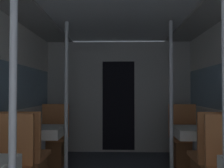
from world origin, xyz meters
The scene contains 9 objects.
ceiling_panel centered at (0.00, 1.82, 2.25)m, with size 2.94×6.43×0.07m.
bulkhead_far centered at (0.00, 3.96, 1.10)m, with size 2.88×0.09×2.21m.
support_pole_left_0 centered at (-0.74, 0.64, 1.10)m, with size 0.05×0.05×2.21m.
dining_table_left_1 centered at (-1.09, 2.43, 0.59)m, with size 0.60×0.60×0.71m.
chair_left_far_1 centered at (-1.09, 3.03, 0.30)m, with size 0.46×0.46×0.99m.
support_pole_left_1 centered at (-0.74, 2.43, 1.10)m, with size 0.05×0.05×2.21m.
dining_table_right_1 centered at (1.09, 2.43, 0.59)m, with size 0.60×0.60×0.71m.
chair_right_far_1 centered at (1.09, 3.03, 0.30)m, with size 0.46×0.46×0.99m.
support_pole_right_1 centered at (0.74, 2.43, 1.10)m, with size 0.05×0.05×2.21m.
Camera 1 is at (-0.00, -1.08, 1.22)m, focal length 40.00 mm.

